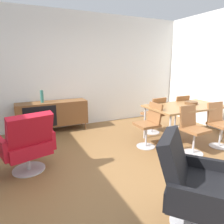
{
  "coord_description": "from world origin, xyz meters",
  "views": [
    {
      "loc": [
        -1.25,
        -2.45,
        1.61
      ],
      "look_at": [
        0.15,
        0.51,
        0.8
      ],
      "focal_mm": 32.28,
      "sensor_mm": 36.0,
      "label": 1
    }
  ],
  "objects": [
    {
      "name": "dining_table",
      "position": [
        1.88,
        0.59,
        0.7
      ],
      "size": [
        1.6,
        0.9,
        0.74
      ],
      "color": "olive",
      "rests_on": "ground_plane"
    },
    {
      "name": "vase_cobalt",
      "position": [
        -0.75,
        2.3,
        0.86
      ],
      "size": [
        0.07,
        0.07,
        0.28
      ],
      "color": "#337266",
      "rests_on": "sideboard"
    },
    {
      "name": "wooden_bowl_on_table",
      "position": [
        2.08,
        0.63,
        0.77
      ],
      "size": [
        0.26,
        0.26,
        0.06
      ],
      "primitive_type": "cylinder",
      "color": "brown",
      "rests_on": "dining_table"
    },
    {
      "name": "dining_chair_front_right",
      "position": [
        2.23,
        0.03,
        0.47
      ],
      "size": [
        0.42,
        0.44,
        0.86
      ],
      "color": "brown",
      "rests_on": "ground_plane"
    },
    {
      "name": "sideboard",
      "position": [
        -0.55,
        2.3,
        0.44
      ],
      "size": [
        1.6,
        0.45,
        0.72
      ],
      "color": "brown",
      "rests_on": "ground_plane"
    },
    {
      "name": "dining_chair_near_window",
      "position": [
        0.99,
        0.59,
        0.47
      ],
      "size": [
        0.43,
        0.4,
        0.86
      ],
      "color": "brown",
      "rests_on": "ground_plane"
    },
    {
      "name": "lounge_chair_red",
      "position": [
        -1.19,
        0.56,
        0.47
      ],
      "size": [
        0.83,
        0.79,
        0.95
      ],
      "color": "red",
      "rests_on": "ground_plane"
    },
    {
      "name": "wall_back",
      "position": [
        0.0,
        2.6,
        1.4
      ],
      "size": [
        6.8,
        0.12,
        2.8
      ],
      "primitive_type": "cube",
      "color": "silver",
      "rests_on": "ground_plane"
    },
    {
      "name": "dining_chair_back_left",
      "position": [
        1.53,
        1.15,
        0.47
      ],
      "size": [
        0.43,
        0.45,
        0.86
      ],
      "color": "brown",
      "rests_on": "ground_plane"
    },
    {
      "name": "ground_plane",
      "position": [
        0.0,
        0.0,
        0.0
      ],
      "size": [
        8.32,
        8.32,
        0.0
      ],
      "primitive_type": "plane",
      "color": "brown"
    },
    {
      "name": "dining_chair_front_left",
      "position": [
        1.52,
        0.03,
        0.47
      ],
      "size": [
        0.42,
        0.45,
        0.86
      ],
      "color": "brown",
      "rests_on": "ground_plane"
    },
    {
      "name": "armchair_black_shell",
      "position": [
        0.19,
        -1.2,
        0.47
      ],
      "size": [
        0.91,
        0.91,
        0.95
      ],
      "color": "black",
      "rests_on": "ground_plane"
    },
    {
      "name": "dining_chair_back_right",
      "position": [
        2.23,
        1.15,
        0.47
      ],
      "size": [
        0.41,
        0.43,
        0.86
      ],
      "color": "brown",
      "rests_on": "ground_plane"
    }
  ]
}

